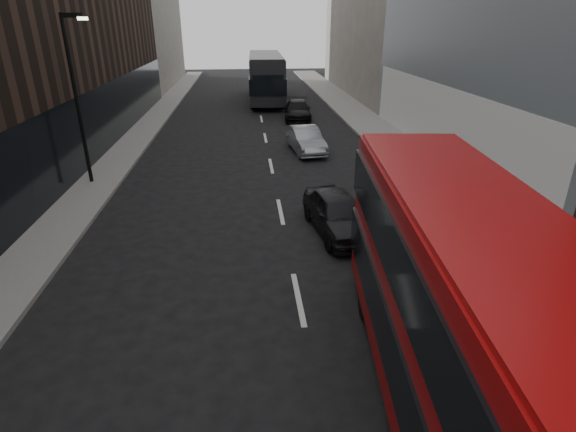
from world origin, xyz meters
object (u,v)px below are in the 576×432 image
object	(u,v)px
street_lamp	(77,90)
car_c	(298,110)
car_b	(305,140)
grey_bus	(266,76)
red_bus	(469,320)
car_a	(338,213)

from	to	relation	value
street_lamp	car_c	distance (m)	17.79
street_lamp	car_b	world-z (taller)	street_lamp
grey_bus	car_b	distance (m)	17.90
car_c	red_bus	bearing A→B (deg)	-86.26
red_bus	car_c	distance (m)	28.01
car_b	car_c	size ratio (longest dim) A/B	0.90
street_lamp	red_bus	world-z (taller)	street_lamp
street_lamp	car_c	xyz separation A→B (m)	(10.93, 13.59, -3.50)
red_bus	car_a	xyz separation A→B (m)	(-0.43, 8.36, -1.65)
street_lamp	car_b	distance (m)	11.81
car_b	grey_bus	bearing A→B (deg)	86.83
grey_bus	street_lamp	bearing A→B (deg)	-110.64
red_bus	street_lamp	bearing A→B (deg)	132.18
red_bus	grey_bus	size ratio (longest dim) A/B	0.85
car_b	car_c	bearing A→B (deg)	78.83
street_lamp	red_bus	distance (m)	17.88
car_c	grey_bus	bearing A→B (deg)	106.90
street_lamp	car_a	bearing A→B (deg)	-30.80
car_a	car_c	size ratio (longest dim) A/B	0.90
car_a	car_b	world-z (taller)	car_a
street_lamp	red_bus	bearing A→B (deg)	-53.83
red_bus	car_b	size ratio (longest dim) A/B	2.55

